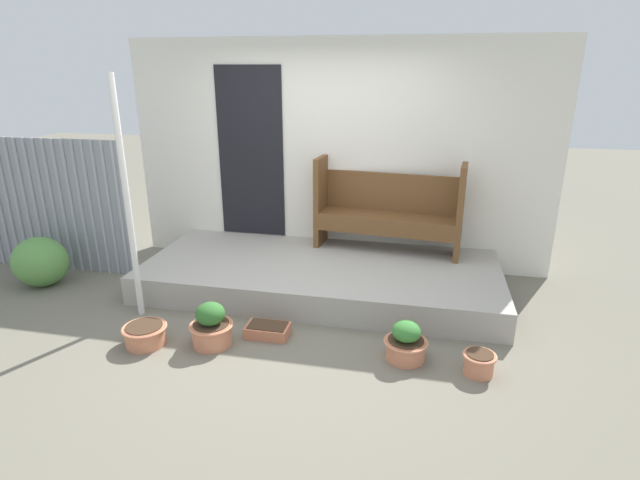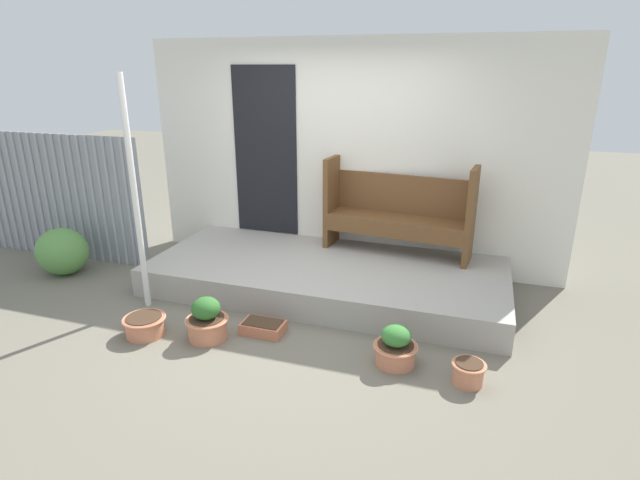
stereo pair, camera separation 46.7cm
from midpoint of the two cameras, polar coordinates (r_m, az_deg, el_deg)
The scene contains 12 objects.
ground_plane at distance 4.78m, azimuth -0.79°, elevation -9.30°, with size 24.00×24.00×0.00m, color #706B5B.
porch_slab at distance 5.38m, azimuth 3.23°, elevation -4.18°, with size 3.74×1.62×0.29m.
house_wall at distance 5.85m, azimuth 5.22°, elevation 9.48°, with size 4.94×0.08×2.60m.
fence_corrugated at distance 6.80m, azimuth -26.01°, elevation 4.42°, with size 2.42×0.05×1.54m.
support_post at distance 4.92m, azimuth -17.89°, elevation 4.62°, with size 0.06×0.06×2.24m.
bench at distance 5.61m, azimuth 11.31°, elevation 3.50°, with size 1.66×0.56×1.03m.
flower_pot_left at distance 4.70m, azimuth -16.73°, elevation -9.32°, with size 0.38×0.38×0.18m.
flower_pot_middle at distance 4.49m, azimuth -9.90°, elevation -9.17°, with size 0.38×0.38×0.39m.
flower_pot_right at distance 4.17m, azimuth 11.89°, elevation -12.01°, with size 0.36×0.36×0.34m.
flower_pot_far_right at distance 4.12m, azimuth 19.85°, elevation -14.07°, with size 0.26×0.26×0.18m.
planter_box_rect at distance 4.57m, azimuth -3.58°, elevation -10.00°, with size 0.38×0.23×0.11m.
shrub_by_fence at distance 6.34m, azimuth -25.55°, elevation -1.23°, with size 0.59×0.53×0.55m.
Camera 2 is at (1.60, -3.91, 2.28)m, focal length 28.00 mm.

